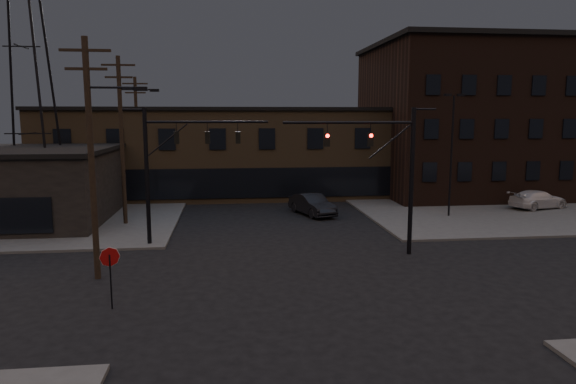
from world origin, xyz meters
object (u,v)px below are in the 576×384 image
object	(u,v)px
traffic_signal_near	(391,165)
parked_car_lot_a	(434,192)
traffic_signal_far	(169,160)
car_crossing	(312,204)
parked_car_lot_b	(538,199)
stop_sign	(110,263)

from	to	relation	value
traffic_signal_near	parked_car_lot_a	distance (m)	18.73
traffic_signal_far	car_crossing	bearing A→B (deg)	40.27
parked_car_lot_b	traffic_signal_near	bearing A→B (deg)	110.26
stop_sign	parked_car_lot_a	distance (m)	31.70
parked_car_lot_b	parked_car_lot_a	bearing A→B (deg)	43.12
traffic_signal_far	parked_car_lot_a	bearing A→B (deg)	30.36
traffic_signal_near	parked_car_lot_b	bearing A→B (deg)	35.82
car_crossing	stop_sign	bearing A→B (deg)	-140.46
parked_car_lot_a	car_crossing	bearing A→B (deg)	96.68
traffic_signal_far	car_crossing	xyz separation A→B (m)	(9.73, 8.24, -4.20)
traffic_signal_near	car_crossing	xyz separation A→B (m)	(-2.35, 11.74, -4.12)
stop_sign	car_crossing	bearing A→B (deg)	58.86
traffic_signal_near	stop_sign	distance (m)	15.17
parked_car_lot_a	parked_car_lot_b	xyz separation A→B (m)	(7.02, -4.27, -0.08)
traffic_signal_far	stop_sign	distance (m)	10.55
traffic_signal_far	traffic_signal_near	bearing A→B (deg)	-16.17
traffic_signal_far	parked_car_lot_b	world-z (taller)	traffic_signal_far
traffic_signal_far	stop_sign	world-z (taller)	traffic_signal_far
traffic_signal_near	traffic_signal_far	xyz separation A→B (m)	(-12.07, 3.50, 0.08)
stop_sign	parked_car_lot_b	xyz separation A→B (m)	(29.45, 18.10, -0.97)
traffic_signal_near	stop_sign	world-z (taller)	traffic_signal_near
parked_car_lot_a	parked_car_lot_b	distance (m)	8.22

